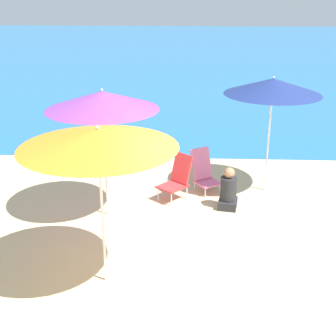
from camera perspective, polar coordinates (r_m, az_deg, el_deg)
name	(u,v)px	position (r m, az deg, el deg)	size (l,w,h in m)	color
ground_plane	(236,274)	(6.82, 8.32, -12.68)	(60.00, 60.00, 0.00)	#D1BA89
sea_water	(202,51)	(30.62, 4.15, 14.08)	(60.00, 40.00, 0.01)	#23669E
beach_umbrella_navy	(273,86)	(8.91, 12.66, 9.67)	(1.80, 1.80, 2.26)	white
beach_umbrella_purple	(102,101)	(7.75, -8.02, 8.15)	(1.88, 1.88, 2.25)	white
beach_umbrella_orange	(98,138)	(5.78, -8.52, 3.60)	(1.99, 1.99, 2.21)	white
beach_chair_pink	(204,172)	(9.22, 4.40, -0.45)	(0.64, 0.68, 0.83)	silver
beach_chair_red	(177,177)	(8.83, 1.12, -1.14)	(0.70, 0.72, 0.84)	silver
person_seated_near	(228,192)	(8.54, 7.37, -2.87)	(0.39, 0.44, 0.78)	#262628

